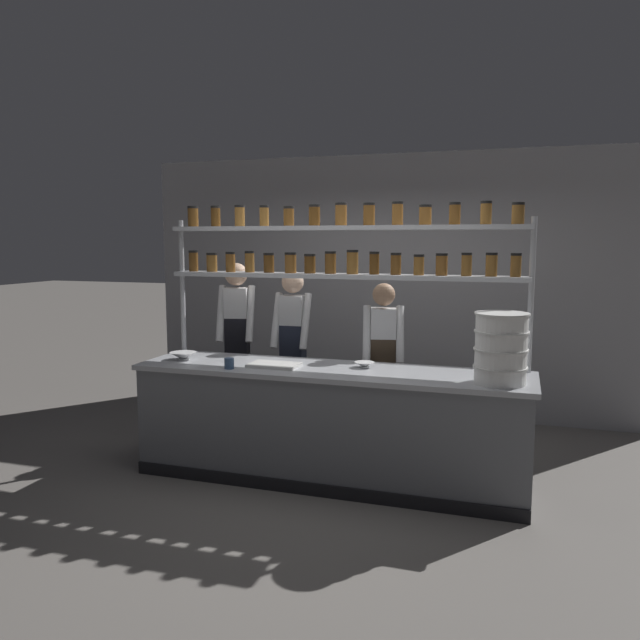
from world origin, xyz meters
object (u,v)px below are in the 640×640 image
(spice_shelf_unit, at_px, (341,255))
(chef_right, at_px, (383,359))
(container_stack, at_px, (501,348))
(prep_bowl_near_left, at_px, (183,356))
(prep_bowl_center_front, at_px, (364,365))
(serving_cup_front, at_px, (229,363))
(cutting_board, at_px, (274,365))
(chef_center, at_px, (293,345))
(chef_left, at_px, (237,337))

(spice_shelf_unit, distance_m, chef_right, 1.02)
(spice_shelf_unit, xyz_separation_m, container_stack, (1.31, -0.47, -0.64))
(prep_bowl_near_left, bearing_deg, prep_bowl_center_front, 5.53)
(spice_shelf_unit, xyz_separation_m, prep_bowl_center_front, (0.26, -0.21, -0.87))
(serving_cup_front, bearing_deg, cutting_board, 32.26)
(prep_bowl_near_left, height_order, prep_bowl_center_front, prep_bowl_near_left)
(container_stack, bearing_deg, prep_bowl_near_left, 177.71)
(chef_center, bearing_deg, container_stack, -28.63)
(chef_center, bearing_deg, chef_left, 179.52)
(spice_shelf_unit, distance_m, cutting_board, 1.07)
(container_stack, height_order, cutting_board, container_stack)
(chef_center, bearing_deg, chef_right, -12.96)
(chef_left, bearing_deg, chef_right, -19.20)
(spice_shelf_unit, relative_size, container_stack, 5.99)
(spice_shelf_unit, bearing_deg, chef_right, 47.27)
(spice_shelf_unit, height_order, prep_bowl_near_left, spice_shelf_unit)
(spice_shelf_unit, xyz_separation_m, chef_center, (-0.62, 0.49, -0.87))
(spice_shelf_unit, bearing_deg, cutting_board, -138.86)
(spice_shelf_unit, xyz_separation_m, cutting_board, (-0.45, -0.39, -0.88))
(chef_left, distance_m, prep_bowl_near_left, 0.85)
(chef_right, xyz_separation_m, container_stack, (1.02, -0.79, 0.29))
(spice_shelf_unit, height_order, container_stack, spice_shelf_unit)
(cutting_board, bearing_deg, prep_bowl_center_front, 14.66)
(chef_right, relative_size, prep_bowl_near_left, 6.75)
(chef_center, distance_m, prep_bowl_near_left, 1.10)
(container_stack, relative_size, cutting_board, 1.28)
(spice_shelf_unit, height_order, prep_bowl_center_front, spice_shelf_unit)
(serving_cup_front, bearing_deg, chef_left, 112.14)
(spice_shelf_unit, relative_size, cutting_board, 7.64)
(container_stack, bearing_deg, chef_left, 159.40)
(chef_right, bearing_deg, prep_bowl_near_left, -169.55)
(chef_left, bearing_deg, prep_bowl_near_left, -110.97)
(chef_center, distance_m, container_stack, 2.17)
(chef_center, xyz_separation_m, prep_bowl_near_left, (-0.69, -0.85, 0.00))
(chef_right, xyz_separation_m, cutting_board, (-0.75, -0.72, 0.04))
(chef_right, distance_m, serving_cup_front, 1.39)
(prep_bowl_near_left, bearing_deg, chef_right, 23.02)
(chef_center, xyz_separation_m, cutting_board, (0.17, -0.89, -0.02))
(container_stack, xyz_separation_m, serving_cup_front, (-2.07, -0.12, -0.21))
(prep_bowl_near_left, distance_m, serving_cup_front, 0.59)
(container_stack, distance_m, prep_bowl_center_front, 1.11)
(chef_left, xyz_separation_m, chef_center, (0.57, 0.02, -0.05))
(cutting_board, relative_size, prep_bowl_center_front, 2.44)
(spice_shelf_unit, height_order, chef_center, spice_shelf_unit)
(chef_left, relative_size, container_stack, 3.37)
(chef_left, height_order, serving_cup_front, chef_left)
(chef_left, distance_m, chef_right, 1.50)
(prep_bowl_near_left, relative_size, prep_bowl_center_front, 1.42)
(chef_right, height_order, serving_cup_front, chef_right)
(chef_center, relative_size, cutting_board, 4.13)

